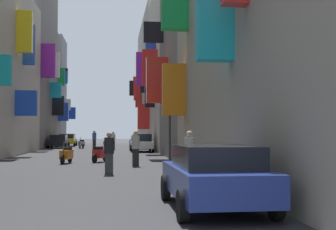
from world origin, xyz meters
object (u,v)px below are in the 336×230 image
Objects in this scene: scooter_blue at (132,142)px; pedestrian_far_away at (109,153)px; scooter_orange at (66,155)px; pedestrian_crossing at (189,155)px; pedestrian_mid_street at (94,140)px; parked_car_white at (141,142)px; pedestrian_near_right at (136,148)px; parked_car_yellow at (67,140)px; scooter_silver at (81,144)px; scooter_black at (110,141)px; scooter_red at (100,154)px; parked_car_blue at (214,175)px; parked_car_black at (59,141)px; pedestrian_near_left at (113,141)px; traffic_light_near_corner at (170,111)px.

scooter_blue is 33.60m from pedestrian_far_away.
scooter_orange is 9.81m from pedestrian_crossing.
pedestrian_mid_street is 25.21m from pedestrian_far_away.
parked_car_white is 2.29× the size of scooter_blue.
pedestrian_far_away is (-1.22, -3.90, -0.04)m from pedestrian_near_right.
parked_car_yellow is 7.31m from scooter_silver.
pedestrian_near_right is 4.08m from pedestrian_far_away.
scooter_black is 31.15m from scooter_red.
parked_car_white is at bearing 90.83° from pedestrian_crossing.
pedestrian_near_right is (-1.08, 12.01, 0.12)m from parked_car_blue.
parked_car_black is at bearing 101.80° from parked_car_blue.
scooter_orange is 4.14m from pedestrian_near_right.
pedestrian_crossing is 6.40m from pedestrian_near_right.
scooter_silver is at bearing 124.97° from pedestrian_near_left.
scooter_red is at bearing 175.37° from traffic_light_near_corner.
pedestrian_crossing is 0.98× the size of pedestrian_near_right.
pedestrian_crossing is (8.12, -30.84, 0.12)m from parked_car_black.
parked_car_yellow is 28.82m from traffic_light_near_corner.
scooter_blue and scooter_black have the same top height.
pedestrian_crossing is 1.00× the size of pedestrian_near_left.
parked_car_blue is 2.26× the size of pedestrian_mid_street.
scooter_silver is 21.57m from traffic_light_near_corner.
scooter_silver is at bearing 98.51° from parked_car_blue.
pedestrian_near_right reaches higher than parked_car_blue.
pedestrian_near_left is at bearing 81.83° from scooter_orange.
parked_car_white reaches higher than scooter_red.
pedestrian_crossing is at bearing -89.17° from parked_car_white.
pedestrian_far_away is (2.98, -27.16, 0.35)m from scooter_silver.
parked_car_yellow is 9.64m from pedestrian_mid_street.
pedestrian_near_left is (-2.16, 30.82, 0.10)m from parked_car_blue.
scooter_blue is 1.18× the size of pedestrian_far_away.
traffic_light_near_corner is at bearing 53.94° from pedestrian_near_right.
pedestrian_mid_street is (3.43, -9.01, 0.15)m from parked_car_yellow.
pedestrian_crossing is at bearing -70.27° from scooter_red.
pedestrian_near_right is (3.47, -2.22, 0.39)m from scooter_orange.
pedestrian_near_right is (-1.23, -15.31, 0.09)m from parked_car_white.
pedestrian_near_right is (1.09, -18.81, 0.02)m from pedestrian_near_left.
parked_car_white is at bearing -50.03° from parked_car_black.
scooter_blue is 1.15× the size of pedestrian_crossing.
pedestrian_near_right is 0.42× the size of traffic_light_near_corner.
parked_car_black reaches higher than scooter_red.
parked_car_blue is 2.09× the size of scooter_silver.
parked_car_blue is 14.90m from traffic_light_near_corner.
parked_car_white is at bearing -56.47° from pedestrian_near_left.
scooter_black and scooter_orange have the same top height.
scooter_black is (-2.71, 18.87, -0.30)m from parked_car_white.
parked_car_yellow reaches higher than scooter_red.
pedestrian_far_away is at bearing -89.61° from scooter_black.
scooter_silver is at bearing 101.02° from pedestrian_crossing.
scooter_blue is 9.26m from pedestrian_mid_street.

